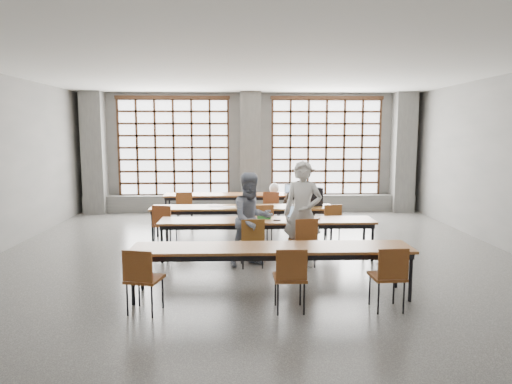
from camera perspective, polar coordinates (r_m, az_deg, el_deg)
floor at (r=8.42m, az=0.04°, el=-8.73°), size 11.00×11.00×0.00m
ceiling at (r=8.17m, az=0.04°, el=15.56°), size 11.00×11.00×0.00m
wall_back at (r=13.60m, az=-0.72°, el=4.95°), size 10.00×0.00×10.00m
wall_front at (r=2.67m, az=3.93°, el=-5.64°), size 10.00×0.00×10.00m
column_left at (r=13.97m, az=-19.54°, el=4.59°), size 0.60×0.55×3.50m
column_mid at (r=13.32m, az=-0.70°, el=4.90°), size 0.60×0.55×3.50m
column_right at (r=14.14m, az=17.91°, el=4.69°), size 0.60×0.55×3.50m
window_left at (r=13.66m, az=-10.24°, el=5.47°), size 3.32×0.12×3.00m
window_right at (r=13.74m, az=8.75°, el=5.52°), size 3.32×0.12×3.00m
sill_ledge at (r=13.55m, az=-0.70°, el=-1.44°), size 9.80×0.35×0.50m
desk_row_a at (r=12.07m, az=-1.96°, el=-0.55°), size 4.00×0.70×0.73m
desk_row_b at (r=10.04m, az=-1.72°, el=-2.20°), size 4.00×0.70×0.73m
desk_row_c at (r=8.56m, az=1.39°, el=-3.89°), size 4.00×0.70×0.73m
desk_row_d at (r=6.58m, az=1.98°, el=-7.38°), size 4.00×0.70×0.73m
chair_back_left at (r=11.55m, az=-8.91°, el=-1.65°), size 0.44×0.44×0.88m
chair_back_mid at (r=11.49m, az=1.96°, el=-1.61°), size 0.49×0.49×0.88m
chair_back_right at (r=11.57m, az=5.97°, el=-1.58°), size 0.43×0.44×0.88m
chair_mid_left at (r=9.58m, az=-11.44°, el=-3.59°), size 0.50×0.50×0.88m
chair_mid_centre at (r=9.46m, az=0.83°, el=-3.59°), size 0.50×0.50×0.88m
chair_mid_right at (r=9.62m, az=9.24°, el=-3.49°), size 0.53×0.53×0.88m
chair_front_left at (r=7.96m, az=-0.48°, el=-5.71°), size 0.45×0.46×0.88m
chair_front_right at (r=8.03m, az=6.05°, el=-5.62°), size 0.49×0.50×0.88m
chair_near_left at (r=6.14m, az=-14.08°, el=-9.96°), size 0.51×0.51×0.88m
chair_near_mid at (r=6.04m, az=4.32°, el=-10.06°), size 0.43×0.43×0.88m
chair_near_right at (r=6.31m, az=16.34°, el=-9.57°), size 0.44×0.45×0.88m
student_male at (r=8.08m, az=5.86°, el=-2.72°), size 0.77×0.61×1.85m
student_female at (r=8.02m, az=-0.55°, el=-3.46°), size 1.00×0.91×1.66m
student_back at (r=11.66m, az=5.92°, el=-0.20°), size 1.05×0.63×1.60m
laptop_front at (r=8.69m, az=5.00°, el=-2.89°), size 0.38×0.32×0.26m
laptop_back at (r=12.23m, az=4.42°, el=0.13°), size 0.40×0.36×0.26m
mouse at (r=8.63m, az=7.72°, el=-3.29°), size 0.11×0.08×0.04m
green_box at (r=8.61m, az=1.03°, el=-3.07°), size 0.26×0.15×0.09m
phone at (r=8.46m, az=2.65°, el=-3.53°), size 0.14×0.09×0.01m
paper_sheet_a at (r=10.09m, az=-5.13°, el=-1.79°), size 0.32×0.24×0.00m
paper_sheet_b at (r=9.98m, az=-3.44°, el=-1.87°), size 0.33×0.26×0.00m
paper_sheet_c at (r=10.03m, az=-1.15°, el=-1.82°), size 0.36×0.31×0.00m
backpack at (r=10.18m, az=7.32°, el=-0.61°), size 0.36×0.28×0.40m
plastic_bag at (r=12.12m, az=2.29°, el=0.47°), size 0.31×0.28×0.29m
red_pouch at (r=6.22m, az=-13.75°, el=-10.07°), size 0.21×0.12×0.06m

